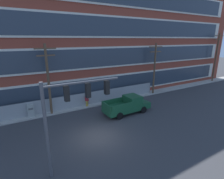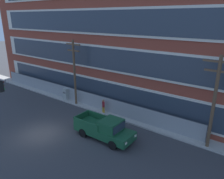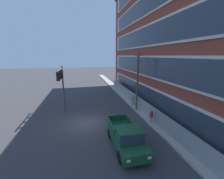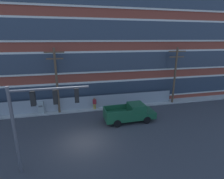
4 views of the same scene
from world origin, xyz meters
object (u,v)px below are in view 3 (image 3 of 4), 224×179
utility_pole_near_corner (138,79)px  pedestrian_near_cabinet (151,116)px  electrical_cabinet (133,100)px  traffic_signal_mast (61,80)px  pickup_truck_dark_green (126,137)px

utility_pole_near_corner → pedestrian_near_cabinet: utility_pole_near_corner is taller
electrical_cabinet → pedestrian_near_cabinet: pedestrian_near_cabinet is taller
pedestrian_near_cabinet → electrical_cabinet: bearing=177.9°
traffic_signal_mast → utility_pole_near_corner: utility_pole_near_corner is taller
pedestrian_near_cabinet → traffic_signal_mast: bearing=-116.8°
pickup_truck_dark_green → electrical_cabinet: 10.55m
traffic_signal_mast → electrical_cabinet: bearing=99.3°
pickup_truck_dark_green → pedestrian_near_cabinet: bearing=131.0°
traffic_signal_mast → pickup_truck_dark_green: 10.41m
pickup_truck_dark_green → traffic_signal_mast: bearing=-145.8°
traffic_signal_mast → pedestrian_near_cabinet: traffic_signal_mast is taller
traffic_signal_mast → pickup_truck_dark_green: traffic_signal_mast is taller
pickup_truck_dark_green → electrical_cabinet: bearing=157.0°
utility_pole_near_corner → electrical_cabinet: 4.05m
pickup_truck_dark_green → pedestrian_near_cabinet: 5.15m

